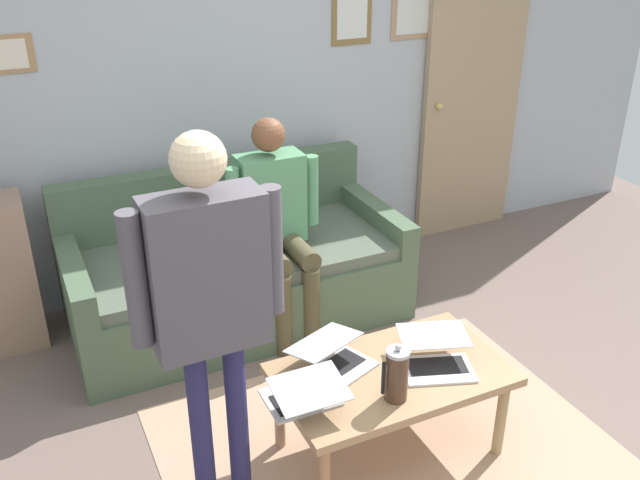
% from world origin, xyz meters
% --- Properties ---
extents(ground_plane, '(7.68, 7.68, 0.00)m').
position_xyz_m(ground_plane, '(0.00, 0.00, 0.00)').
color(ground_plane, '#6F5B53').
extents(area_rug, '(2.03, 1.76, 0.01)m').
position_xyz_m(area_rug, '(-0.04, -0.08, 0.00)').
color(area_rug, tan).
rests_on(area_rug, ground_plane).
extents(back_wall, '(7.04, 0.11, 2.70)m').
position_xyz_m(back_wall, '(-0.00, -2.20, 1.35)').
color(back_wall, '#ADB4BB').
rests_on(back_wall, ground_plane).
extents(interior_door, '(0.82, 0.09, 2.05)m').
position_xyz_m(interior_door, '(-1.84, -2.11, 1.02)').
color(interior_door, tan).
rests_on(interior_door, ground_plane).
extents(couch, '(1.97, 0.94, 0.88)m').
position_xyz_m(couch, '(0.21, -1.62, 0.30)').
color(couch, '#4A6047').
rests_on(couch, ground_plane).
extents(coffee_table, '(1.03, 0.61, 0.45)m').
position_xyz_m(coffee_table, '(-0.04, -0.18, 0.40)').
color(coffee_table, '#A47D57').
rests_on(coffee_table, ground_plane).
extents(laptop_left, '(0.41, 0.39, 0.13)m').
position_xyz_m(laptop_left, '(0.19, -0.31, 0.50)').
color(laptop_left, silver).
rests_on(laptop_left, coffee_table).
extents(laptop_center, '(0.40, 0.41, 0.12)m').
position_xyz_m(laptop_center, '(-0.24, -0.13, 0.50)').
color(laptop_center, silver).
rests_on(laptop_center, coffee_table).
extents(laptop_right, '(0.30, 0.33, 0.15)m').
position_xyz_m(laptop_right, '(0.41, -0.15, 0.50)').
color(laptop_right, silver).
rests_on(laptop_right, coffee_table).
extents(french_press, '(0.12, 0.10, 0.27)m').
position_xyz_m(french_press, '(0.04, -0.01, 0.57)').
color(french_press, '#4C3323').
rests_on(french_press, coffee_table).
extents(person_standing, '(0.58, 0.19, 1.67)m').
position_xyz_m(person_standing, '(0.77, -0.17, 1.07)').
color(person_standing, '#292652').
rests_on(person_standing, ground_plane).
extents(person_seated, '(0.55, 0.51, 1.28)m').
position_xyz_m(person_seated, '(0.01, -1.39, 0.73)').
color(person_seated, '#4E472E').
rests_on(person_seated, ground_plane).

